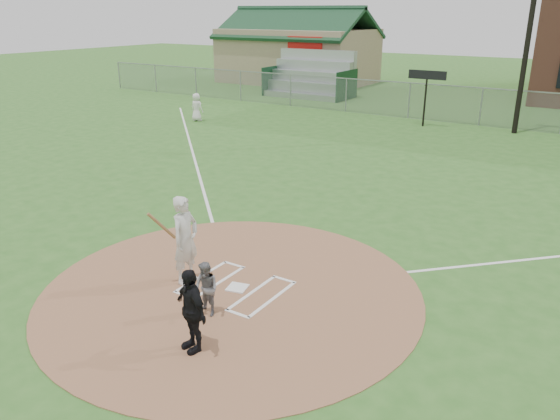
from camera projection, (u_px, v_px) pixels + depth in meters
The scene contains 13 objects.
ground at pixel (232, 291), 12.15m from camera, with size 140.00×140.00×0.00m, color #2F6322.
dirt_circle at pixel (232, 290), 12.14m from camera, with size 8.40×8.40×0.02m, color #9B6A49.
home_plate at pixel (237, 288), 12.21m from camera, with size 0.43×0.43×0.03m, color white.
foul_line_third at pixel (193, 153), 23.82m from camera, with size 0.10×24.00×0.01m, color white.
catcher at pixel (206, 289), 10.98m from camera, with size 0.56×0.43×1.15m, color slate.
umpire at pixel (191, 310), 9.77m from camera, with size 0.95×0.39×1.61m, color black.
ondeck_player at pixel (197, 107), 30.51m from camera, with size 0.75×0.49×1.54m, color white.
batters_boxes at pixel (236, 287), 12.26m from camera, with size 2.08×1.88×0.01m.
batter_at_plate at pixel (185, 240), 12.21m from camera, with size 0.75×1.05×2.05m.
outfield_fence at pixel (481, 107), 29.20m from camera, with size 56.08×0.08×2.03m.
bleachers at pixel (309, 74), 38.89m from camera, with size 6.08×3.20×3.20m.
clubhouse at pixel (298, 54), 46.52m from camera, with size 12.20×8.71×6.23m.
scoreboard_sign at pixel (427, 81), 28.56m from camera, with size 2.00×0.10×2.93m.
Camera 1 is at (6.72, -8.50, 5.88)m, focal length 35.00 mm.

